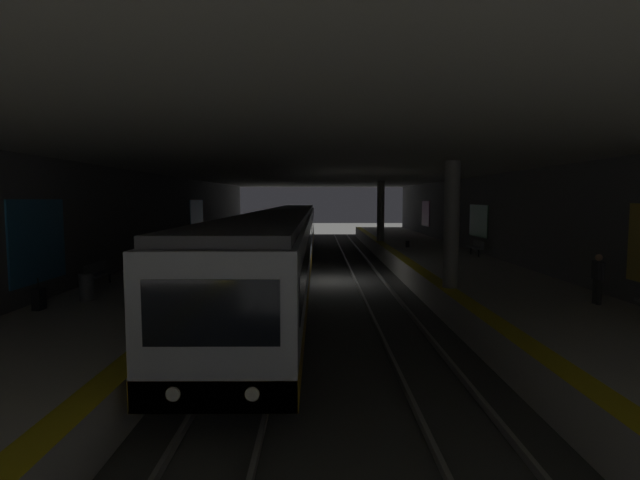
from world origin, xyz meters
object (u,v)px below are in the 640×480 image
at_px(backpack_on_floor, 407,244).
at_px(person_boarding, 243,229).
at_px(bench_left_mid, 476,246).
at_px(pillar_far, 381,211).
at_px(metro_train, 287,238).
at_px(bench_right_mid, 201,238).
at_px(bench_right_near, 99,272).
at_px(suitcase_rolling, 39,299).
at_px(trash_bin, 86,287).
at_px(pillar_near, 452,225).
at_px(person_walking_mid, 598,277).
at_px(person_waiting_near, 202,233).

bearing_deg(backpack_on_floor, person_boarding, 62.31).
relative_size(bench_left_mid, person_boarding, 1.09).
xyz_separation_m(pillar_far, metro_train, (-9.56, 6.55, -1.30)).
bearing_deg(bench_right_mid, bench_left_mid, -110.06).
bearing_deg(bench_right_near, person_boarding, -5.91).
relative_size(bench_right_near, suitcase_rolling, 1.83).
bearing_deg(trash_bin, bench_left_mid, -53.75).
distance_m(person_boarding, trash_bin, 23.09).
height_order(backpack_on_floor, trash_bin, trash_bin).
bearing_deg(person_boarding, bench_right_near, 174.09).
height_order(pillar_near, bench_right_near, pillar_near).
bearing_deg(bench_left_mid, person_walking_mid, 177.89).
xyz_separation_m(bench_right_near, person_walking_mid, (-3.19, -16.60, 0.30)).
xyz_separation_m(metro_train, backpack_on_floor, (4.81, -7.73, -0.78)).
distance_m(bench_right_near, person_walking_mid, 16.91).
xyz_separation_m(person_waiting_near, suitcase_rolling, (-18.94, 0.23, -0.54)).
xyz_separation_m(bench_left_mid, person_walking_mid, (-12.63, 0.46, 0.30)).
distance_m(bench_left_mid, backpack_on_floor, 5.67).
relative_size(bench_left_mid, suitcase_rolling, 1.83).
xyz_separation_m(person_boarding, trash_bin, (-23.05, 1.39, -0.41)).
bearing_deg(bench_left_mid, person_waiting_near, 71.44).
height_order(bench_right_near, suitcase_rolling, suitcase_rolling).
distance_m(bench_right_near, person_waiting_near, 15.10).
distance_m(person_boarding, backpack_on_floor, 13.50).
relative_size(suitcase_rolling, trash_bin, 1.09).
bearing_deg(suitcase_rolling, person_walking_mid, -87.74).
relative_size(bench_right_near, bench_right_mid, 1.00).
height_order(pillar_far, backpack_on_floor, pillar_far).
bearing_deg(person_waiting_near, person_walking_mid, -138.13).
xyz_separation_m(pillar_far, backpack_on_floor, (-4.74, -1.18, -2.08)).
distance_m(backpack_on_floor, trash_bin, 21.44).
xyz_separation_m(pillar_far, person_walking_mid, (-22.17, -3.72, -1.45)).
relative_size(bench_left_mid, backpack_on_floor, 4.25).
relative_size(person_walking_mid, backpack_on_floor, 3.84).
distance_m(bench_right_mid, person_boarding, 5.30).
xyz_separation_m(bench_right_mid, person_boarding, (4.84, -2.12, 0.31)).
relative_size(person_waiting_near, trash_bin, 1.87).
distance_m(pillar_near, backpack_on_floor, 14.84).
distance_m(pillar_near, person_waiting_near, 20.07).
relative_size(person_walking_mid, person_boarding, 0.99).
distance_m(bench_right_mid, person_walking_mid, 25.13).
bearing_deg(bench_left_mid, metro_train, 90.05).
distance_m(pillar_far, person_boarding, 10.96).
xyz_separation_m(person_waiting_near, person_boarding, (5.41, -1.91, -0.02)).
relative_size(bench_right_near, trash_bin, 2.00).
relative_size(person_walking_mid, trash_bin, 1.81).
height_order(metro_train, trash_bin, metro_train).
xyz_separation_m(pillar_near, person_waiting_near, (15.50, 12.67, -1.42)).
bearing_deg(trash_bin, person_waiting_near, 1.70).
bearing_deg(suitcase_rolling, pillar_far, -29.47).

